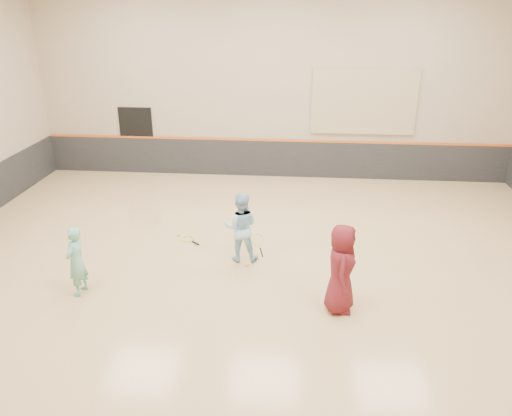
# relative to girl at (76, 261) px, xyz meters

# --- Properties ---
(room) EXTENTS (15.04, 12.04, 6.22)m
(room) POSITION_rel_girl_xyz_m (3.38, 1.54, 0.10)
(room) COLOR tan
(room) RESTS_ON ground
(wainscot_back) EXTENTS (14.90, 0.04, 1.20)m
(wainscot_back) POSITION_rel_girl_xyz_m (3.38, 7.51, -0.11)
(wainscot_back) COLOR #232326
(wainscot_back) RESTS_ON floor
(accent_stripe) EXTENTS (14.90, 0.03, 0.06)m
(accent_stripe) POSITION_rel_girl_xyz_m (3.38, 7.50, 0.51)
(accent_stripe) COLOR #D85914
(accent_stripe) RESTS_ON wall_back
(acoustic_panel) EXTENTS (3.20, 0.08, 2.00)m
(acoustic_panel) POSITION_rel_girl_xyz_m (6.18, 7.49, 1.79)
(acoustic_panel) COLOR tan
(acoustic_panel) RESTS_ON wall_back
(doorway) EXTENTS (1.10, 0.05, 2.20)m
(doorway) POSITION_rel_girl_xyz_m (-1.12, 7.52, 0.39)
(doorway) COLOR black
(doorway) RESTS_ON floor
(girl) EXTENTS (0.40, 0.56, 1.43)m
(girl) POSITION_rel_girl_xyz_m (0.00, 0.00, 0.00)
(girl) COLOR #69B6A4
(girl) RESTS_ON floor
(instructor) EXTENTS (0.80, 0.64, 1.58)m
(instructor) POSITION_rel_girl_xyz_m (3.02, 1.68, 0.08)
(instructor) COLOR #98CCEB
(instructor) RESTS_ON floor
(young_man) EXTENTS (0.58, 0.86, 1.73)m
(young_man) POSITION_rel_girl_xyz_m (5.07, -0.10, 0.15)
(young_man) COLOR maroon
(young_man) RESTS_ON floor
(held_racket) EXTENTS (0.38, 0.38, 0.54)m
(held_racket) POSITION_rel_girl_xyz_m (3.41, 1.43, -0.09)
(held_racket) COLOR #B4D72F
(held_racket) RESTS_ON instructor
(spare_racket) EXTENTS (0.76, 0.76, 0.06)m
(spare_racket) POSITION_rel_girl_xyz_m (1.59, 2.56, -0.68)
(spare_racket) COLOR #C0E833
(spare_racket) RESTS_ON floor
(ball_under_racket) EXTENTS (0.07, 0.07, 0.07)m
(ball_under_racket) POSITION_rel_girl_xyz_m (3.18, 1.37, -0.68)
(ball_under_racket) COLOR #DFEE37
(ball_under_racket) RESTS_ON floor
(ball_in_hand) EXTENTS (0.07, 0.07, 0.07)m
(ball_in_hand) POSITION_rel_girl_xyz_m (5.16, -0.21, 0.37)
(ball_in_hand) COLOR #C2E034
(ball_in_hand) RESTS_ON young_man
(ball_beside_spare) EXTENTS (0.07, 0.07, 0.07)m
(ball_beside_spare) POSITION_rel_girl_xyz_m (1.34, 2.72, -0.68)
(ball_beside_spare) COLOR yellow
(ball_beside_spare) RESTS_ON floor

